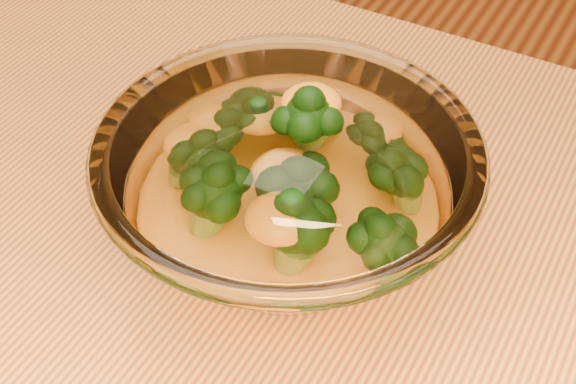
# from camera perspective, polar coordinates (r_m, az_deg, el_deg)

# --- Properties ---
(glass_bowl) EXTENTS (0.23, 0.23, 0.10)m
(glass_bowl) POSITION_cam_1_polar(r_m,az_deg,el_deg) (0.48, 0.00, -0.42)
(glass_bowl) COLOR white
(glass_bowl) RESTS_ON table
(cheese_sauce) EXTENTS (0.13, 0.13, 0.04)m
(cheese_sauce) POSITION_cam_1_polar(r_m,az_deg,el_deg) (0.49, 0.00, -2.16)
(cheese_sauce) COLOR orange
(cheese_sauce) RESTS_ON glass_bowl
(broccoli_heap) EXTENTS (0.15, 0.13, 0.08)m
(broccoli_heap) POSITION_cam_1_polar(r_m,az_deg,el_deg) (0.47, -0.00, 1.40)
(broccoli_heap) COLOR black
(broccoli_heap) RESTS_ON cheese_sauce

